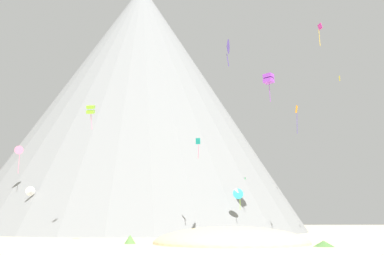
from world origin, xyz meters
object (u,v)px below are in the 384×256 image
(kite_cyan_low, at_px, (238,194))
(kite_white_low, at_px, (30,191))
(rock_massif, at_px, (140,111))
(kite_magenta_high, at_px, (320,30))
(kite_lime_mid, at_px, (91,110))
(bush_ridge_crest, at_px, (130,239))
(kite_pink_mid, at_px, (19,151))
(kite_yellow_high, at_px, (339,78))
(kite_orange_mid, at_px, (297,114))
(kite_violet_mid, at_px, (269,79))
(kite_green_low, at_px, (244,184))
(kite_teal_low, at_px, (198,144))
(bush_near_right, at_px, (324,244))
(kite_indigo_mid, at_px, (227,47))

(kite_cyan_low, bearing_deg, kite_white_low, 166.31)
(kite_cyan_low, bearing_deg, rock_massif, 109.28)
(kite_magenta_high, distance_m, kite_lime_mid, 36.40)
(bush_ridge_crest, height_order, kite_pink_mid, kite_pink_mid)
(kite_yellow_high, bearing_deg, kite_lime_mid, -8.64)
(kite_orange_mid, bearing_deg, kite_yellow_high, 108.98)
(kite_violet_mid, relative_size, kite_green_low, 0.96)
(kite_orange_mid, relative_size, kite_green_low, 1.21)
(kite_teal_low, xyz_separation_m, kite_pink_mid, (-29.35, 11.80, 0.43))
(kite_violet_mid, bearing_deg, kite_yellow_high, -25.24)
(bush_ridge_crest, relative_size, bush_near_right, 0.61)
(kite_magenta_high, bearing_deg, kite_white_low, -78.19)
(kite_teal_low, relative_size, kite_lime_mid, 0.93)
(bush_near_right, bearing_deg, rock_massif, 109.36)
(bush_ridge_crest, height_order, kite_violet_mid, kite_violet_mid)
(kite_white_low, relative_size, kite_yellow_high, 1.69)
(kite_teal_low, bearing_deg, kite_indigo_mid, -158.98)
(bush_near_right, distance_m, kite_orange_mid, 48.78)
(bush_ridge_crest, distance_m, kite_indigo_mid, 28.78)
(kite_cyan_low, distance_m, kite_lime_mid, 28.95)
(kite_magenta_high, distance_m, kite_cyan_low, 28.41)
(bush_ridge_crest, bearing_deg, kite_lime_mid, 134.31)
(bush_ridge_crest, bearing_deg, kite_green_low, 60.93)
(kite_lime_mid, height_order, kite_green_low, kite_lime_mid)
(bush_near_right, relative_size, kite_white_low, 1.27)
(kite_magenta_high, xyz_separation_m, kite_violet_mid, (-7.04, 4.61, -6.41))
(kite_magenta_high, distance_m, kite_green_low, 30.47)
(rock_massif, height_order, kite_indigo_mid, rock_massif)
(kite_pink_mid, bearing_deg, kite_yellow_high, 167.87)
(kite_cyan_low, xyz_separation_m, kite_violet_mid, (4.29, -5.35, 17.66))
(kite_indigo_mid, relative_size, kite_white_low, 2.34)
(kite_white_low, relative_size, kite_orange_mid, 0.29)
(kite_white_low, distance_m, kite_orange_mid, 50.81)
(kite_yellow_high, bearing_deg, kite_orange_mid, -101.07)
(bush_ridge_crest, height_order, kite_indigo_mid, kite_indigo_mid)
(kite_lime_mid, xyz_separation_m, kite_yellow_high, (39.61, 18.62, 10.40))
(kite_pink_mid, relative_size, kite_green_low, 1.00)
(kite_indigo_mid, bearing_deg, bush_near_right, 43.96)
(kite_indigo_mid, xyz_separation_m, kite_orange_mid, (17.17, 28.35, -2.85))
(bush_ridge_crest, relative_size, kite_cyan_low, 0.36)
(kite_violet_mid, xyz_separation_m, kite_green_low, (-1.78, 14.75, -15.41))
(kite_violet_mid, bearing_deg, kite_lime_mid, 153.28)
(bush_near_right, xyz_separation_m, kite_white_low, (-37.35, 31.75, 6.81))
(kite_lime_mid, bearing_deg, bush_ridge_crest, -39.30)
(kite_indigo_mid, bearing_deg, kite_lime_mid, -69.48)
(kite_teal_low, relative_size, kite_violet_mid, 0.68)
(bush_ridge_crest, distance_m, rock_massif, 61.16)
(kite_cyan_low, relative_size, kite_pink_mid, 0.74)
(bush_ridge_crest, height_order, bush_near_right, bush_ridge_crest)
(bush_near_right, relative_size, kite_violet_mid, 0.46)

